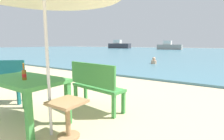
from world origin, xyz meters
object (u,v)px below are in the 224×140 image
object	(u,v)px
swimmer_person	(154,61)
bench_green_left	(95,83)
picnic_table_green	(25,85)
beer_bottle_amber	(24,74)
boat_sailboat	(119,45)
boat_barge	(169,46)
side_table_wood	(68,114)

from	to	relation	value
swimmer_person	bench_green_left	bearing A→B (deg)	-78.17
picnic_table_green	beer_bottle_amber	world-z (taller)	beer_bottle_amber
swimmer_person	boat_sailboat	size ratio (longest dim) A/B	0.07
swimmer_person	boat_sailboat	world-z (taller)	boat_sailboat
swimmer_person	boat_sailboat	xyz separation A→B (m)	(-20.99, 30.69, 0.66)
beer_bottle_amber	boat_barge	size ratio (longest dim) A/B	0.05
boat_barge	boat_sailboat	size ratio (longest dim) A/B	0.82
side_table_wood	boat_barge	size ratio (longest dim) A/B	0.10
bench_green_left	boat_sailboat	world-z (taller)	boat_sailboat
boat_barge	side_table_wood	bearing A→B (deg)	-76.67
beer_bottle_amber	boat_barge	xyz separation A→B (m)	(-7.89, 36.90, -0.10)
swimmer_person	boat_barge	world-z (taller)	boat_barge
boat_sailboat	swimmer_person	bearing A→B (deg)	-55.62
side_table_wood	swimmer_person	world-z (taller)	side_table_wood
beer_bottle_amber	boat_barge	world-z (taller)	boat_barge
boat_barge	boat_sailboat	bearing A→B (deg)	168.82
side_table_wood	boat_barge	distance (m)	37.80
beer_bottle_amber	swimmer_person	world-z (taller)	beer_bottle_amber
side_table_wood	swimmer_person	xyz separation A→B (m)	(-2.00, 8.92, -0.11)
picnic_table_green	bench_green_left	bearing A→B (deg)	60.19
picnic_table_green	swimmer_person	world-z (taller)	picnic_table_green
swimmer_person	side_table_wood	bearing A→B (deg)	-77.39
bench_green_left	boat_sailboat	xyz separation A→B (m)	(-22.64, 38.56, 0.36)
picnic_table_green	boat_sailboat	xyz separation A→B (m)	(-22.03, 39.64, 0.25)
beer_bottle_amber	swimmer_person	xyz separation A→B (m)	(-1.17, 9.03, -0.61)
boat_sailboat	picnic_table_green	bearing A→B (deg)	-60.94
side_table_wood	boat_barge	xyz separation A→B (m)	(-8.72, 36.78, 0.40)
side_table_wood	bench_green_left	bearing A→B (deg)	108.33
beer_bottle_amber	picnic_table_green	bearing A→B (deg)	150.24
picnic_table_green	bench_green_left	world-z (taller)	bench_green_left
bench_green_left	boat_barge	bearing A→B (deg)	103.18
side_table_wood	swimmer_person	size ratio (longest dim) A/B	1.32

